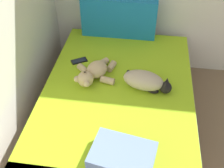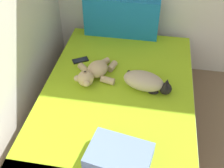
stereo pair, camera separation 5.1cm
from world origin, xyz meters
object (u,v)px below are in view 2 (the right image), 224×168
at_px(cell_phone, 80,60).
at_px(teddy_bear, 94,72).
at_px(patterned_cushion, 121,18).
at_px(throw_pillow, 119,157).
at_px(bed, 116,116).
at_px(cat, 146,82).

bearing_deg(cell_phone, teddy_bear, -50.15).
relative_size(patterned_cushion, throw_pillow, 1.92).
height_order(teddy_bear, cell_phone, teddy_bear).
relative_size(bed, patterned_cushion, 2.71).
height_order(patterned_cushion, throw_pillow, patterned_cushion).
height_order(patterned_cushion, teddy_bear, patterned_cushion).
relative_size(teddy_bear, cell_phone, 2.75).
height_order(bed, cell_phone, cell_phone).
relative_size(teddy_bear, throw_pillow, 1.13).
distance_m(teddy_bear, cell_phone, 0.30).
relative_size(patterned_cushion, teddy_bear, 1.70).
height_order(cat, throw_pillow, cat).
height_order(bed, teddy_bear, teddy_bear).
distance_m(bed, throw_pillow, 0.68).
relative_size(patterned_cushion, cell_phone, 4.68).
xyz_separation_m(patterned_cushion, throw_pillow, (0.22, -1.54, -0.15)).
distance_m(teddy_bear, throw_pillow, 0.87).
relative_size(cell_phone, throw_pillow, 0.41).
bearing_deg(cat, patterned_cushion, 111.96).
xyz_separation_m(cat, teddy_bear, (-0.45, 0.06, -0.01)).
relative_size(bed, teddy_bear, 4.61).
distance_m(cell_phone, throw_pillow, 1.15).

